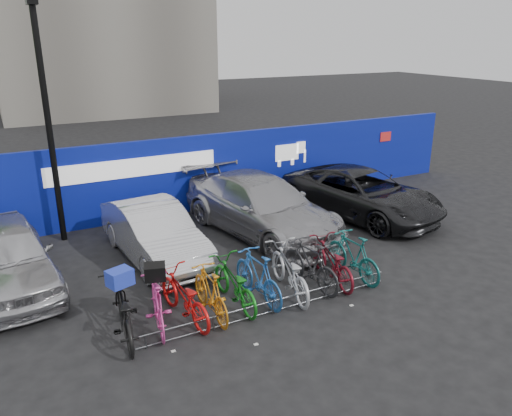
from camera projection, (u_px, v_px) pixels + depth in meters
ground at (259, 300)px, 10.59m from camera, size 100.00×100.00×0.00m
hoarding at (167, 177)px, 15.21m from camera, size 22.00×0.18×2.40m
lamppost at (48, 120)px, 12.63m from camera, size 0.25×0.50×6.11m
bike_rack at (273, 306)px, 10.03m from camera, size 5.60×0.03×0.30m
car_0 at (6, 256)px, 10.88m from camera, size 2.19×4.57×1.51m
car_1 at (154, 233)px, 12.33m from camera, size 1.83×4.32×1.39m
car_2 at (261, 206)px, 13.92m from camera, size 3.23×5.82×1.59m
car_3 at (361, 193)px, 15.29m from camera, size 3.54×5.60×1.44m
bike_0 at (123, 311)px, 9.15m from camera, size 0.93×2.10×1.07m
bike_1 at (157, 303)px, 9.44m from camera, size 0.78×1.79×1.04m
bike_2 at (184, 297)px, 9.71m from camera, size 0.94×1.98×1.00m
bike_3 at (210, 293)px, 9.84m from camera, size 0.49×1.72×1.03m
bike_4 at (234, 284)px, 10.24m from camera, size 0.70×1.90×0.99m
bike_5 at (258, 276)px, 10.43m from camera, size 0.64×1.86×1.10m
bike_6 at (289, 271)px, 10.69m from camera, size 1.00×2.11×1.06m
bike_7 at (311, 264)px, 10.96m from camera, size 0.74×1.88×1.10m
bike_8 at (332, 261)px, 11.22m from camera, size 0.89×1.96×0.99m
bike_9 at (353, 256)px, 11.40m from camera, size 0.60×1.83×1.09m
cargo_crate at (120, 278)px, 8.92m from camera, size 0.51×0.44×0.30m
cargo_topcase at (155, 272)px, 9.22m from camera, size 0.46×0.44×0.28m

